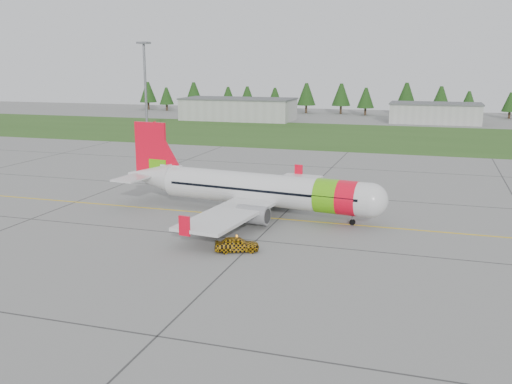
% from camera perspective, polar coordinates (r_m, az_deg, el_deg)
% --- Properties ---
extents(ground, '(320.00, 320.00, 0.00)m').
position_cam_1_polar(ground, '(56.77, -9.68, -3.90)').
color(ground, gray).
rests_on(ground, ground).
extents(aircraft, '(31.17, 28.94, 9.46)m').
position_cam_1_polar(aircraft, '(61.76, 0.20, 0.25)').
color(aircraft, silver).
rests_on(aircraft, ground).
extents(follow_me_car, '(1.82, 1.95, 3.88)m').
position_cam_1_polar(follow_me_car, '(49.54, -1.94, -3.84)').
color(follow_me_car, '#DC9D0C').
rests_on(follow_me_car, ground).
extents(service_van, '(2.12, 2.07, 4.74)m').
position_cam_1_polar(service_van, '(119.80, -11.28, 5.89)').
color(service_van, silver).
rests_on(service_van, ground).
extents(grass_strip, '(320.00, 50.00, 0.03)m').
position_cam_1_polar(grass_strip, '(133.68, 6.50, 5.72)').
color(grass_strip, '#30561E').
rests_on(grass_strip, ground).
extents(taxi_guideline, '(120.00, 0.25, 0.02)m').
position_cam_1_polar(taxi_guideline, '(63.72, -6.42, -1.95)').
color(taxi_guideline, gold).
rests_on(taxi_guideline, ground).
extents(hangar_west, '(32.00, 14.00, 6.00)m').
position_cam_1_polar(hangar_west, '(168.15, -1.78, 8.23)').
color(hangar_west, '#A8A8A3').
rests_on(hangar_west, ground).
extents(hangar_east, '(24.00, 12.00, 5.20)m').
position_cam_1_polar(hangar_east, '(166.85, 17.48, 7.48)').
color(hangar_east, '#A8A8A3').
rests_on(hangar_east, ground).
extents(floodlight_mast, '(0.50, 0.50, 20.00)m').
position_cam_1_polar(floodlight_mast, '(120.85, -10.97, 9.59)').
color(floodlight_mast, slate).
rests_on(floodlight_mast, ground).
extents(treeline, '(160.00, 8.00, 10.00)m').
position_cam_1_polar(treeline, '(188.33, 9.86, 9.14)').
color(treeline, '#1C3F14').
rests_on(treeline, ground).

